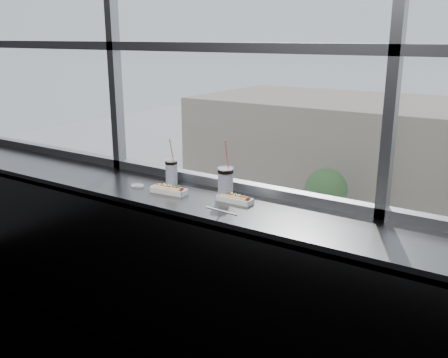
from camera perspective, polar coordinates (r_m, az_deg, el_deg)
The scene contains 12 objects.
wall_back_lower at distance 3.50m, azimuth 0.64°, elevation -9.69°, with size 6.00×6.00×0.00m, color black.
counter at distance 3.09m, azimuth -2.11°, elevation -2.82°, with size 6.00×0.55×0.06m, color #5A5A5A.
counter_fascia at distance 3.12m, azimuth -4.81°, elevation -13.19°, with size 6.00×0.04×1.04m, color #5A5A5A.
hotdog_tray_left at distance 3.20m, azimuth -6.33°, elevation -1.21°, with size 0.25×0.10×0.06m.
hotdog_tray_right at distance 3.01m, azimuth 1.24°, elevation -2.25°, with size 0.23×0.08×0.06m.
soda_cup_left at distance 3.38m, azimuth -6.03°, elevation 0.95°, with size 0.09×0.09×0.32m.
soda_cup_right at distance 3.05m, azimuth 0.18°, elevation -0.29°, with size 0.10×0.10×0.37m.
loose_straw at distance 2.86m, azimuth -0.32°, elevation -3.63°, with size 0.01×0.01×0.23m, color white.
wrapper at distance 3.36m, azimuth -9.85°, elevation -0.71°, with size 0.10×0.07×0.02m, color silver.
car_near_b at distance 24.12m, azimuth 6.09°, elevation -14.13°, with size 5.51×2.30×1.84m, color black.
pedestrian_a at distance 34.77m, azimuth 18.22°, elevation -4.89°, with size 0.96×0.72×2.17m, color #66605B.
tree_left at distance 34.41m, azimuth 11.56°, elevation -1.20°, with size 2.89×2.89×4.51m.
Camera 1 is at (1.71, -1.15, 2.07)m, focal length 40.00 mm.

